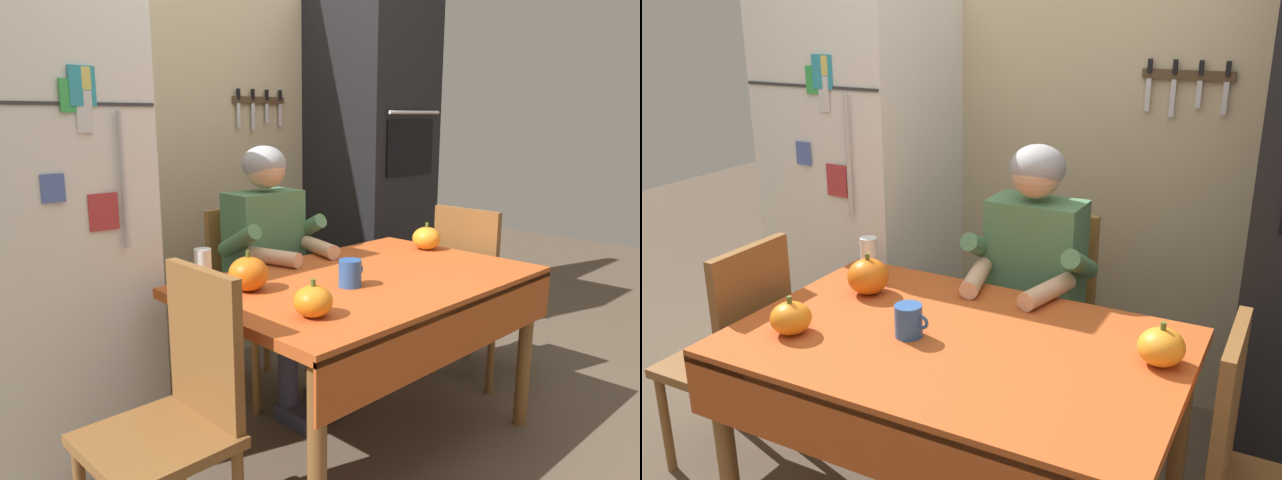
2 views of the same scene
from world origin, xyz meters
The scene contains 14 objects.
ground_plane centered at (0.00, 0.00, 0.00)m, with size 10.00×10.00×0.00m, color brown.
back_wall_assembly centered at (0.05, 1.35, 1.30)m, with size 3.70×0.13×2.60m.
refrigerator centered at (-0.95, 0.96, 0.90)m, with size 0.68×0.71×1.80m.
wall_oven centered at (1.05, 1.00, 1.05)m, with size 0.60×0.64×2.10m.
dining_table centered at (0.00, 0.08, 0.66)m, with size 1.40×0.90×0.74m.
chair_behind_person centered at (0.00, 0.87, 0.51)m, with size 0.40×0.40×0.93m.
seated_person centered at (0.00, 0.68, 0.74)m, with size 0.47×0.55×1.25m.
chair_left_side centered at (-0.90, 0.05, 0.51)m, with size 0.40×0.40×0.93m.
chair_right_side centered at (0.90, 0.14, 0.51)m, with size 0.40×0.40×0.93m.
coffee_mug centered at (-0.14, 0.05, 0.79)m, with size 0.12×0.09×0.10m.
wine_glass centered at (-0.56, 0.42, 0.84)m, with size 0.06×0.06×0.15m.
pumpkin_large centered at (0.60, 0.23, 0.80)m, with size 0.14×0.14×0.13m.
pumpkin_medium centered at (-0.48, -0.11, 0.79)m, with size 0.13×0.13×0.13m.
pumpkin_small centered at (-0.45, 0.27, 0.80)m, with size 0.15×0.15×0.15m.
Camera 1 is at (-1.74, -1.44, 1.38)m, focal length 33.22 mm.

